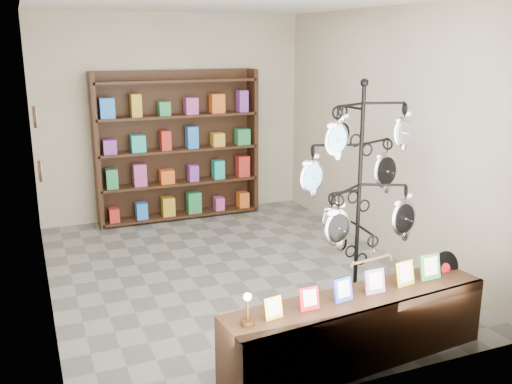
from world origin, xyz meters
TOP-DOWN VIEW (x-y plane):
  - ground at (0.00, 0.00)m, footprint 5.00×5.00m
  - room_envelope at (0.00, 0.00)m, footprint 5.00×5.00m
  - display_tree at (0.71, -1.50)m, footprint 1.17×1.01m
  - front_shelf at (0.30, -2.20)m, footprint 2.39×0.71m
  - back_shelving at (0.00, 2.30)m, footprint 2.42×0.36m
  - wall_clocks at (-1.97, 0.80)m, footprint 0.03×0.24m

SIDE VIEW (x-z plane):
  - ground at x=0.00m, z-range 0.00..0.00m
  - front_shelf at x=0.30m, z-range -0.12..0.71m
  - back_shelving at x=0.00m, z-range -0.07..2.13m
  - display_tree at x=0.71m, z-range 0.18..2.46m
  - wall_clocks at x=-1.97m, z-range 1.08..1.92m
  - room_envelope at x=0.00m, z-range -0.65..4.35m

